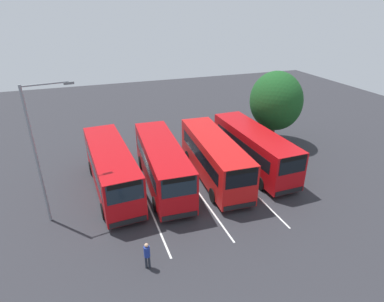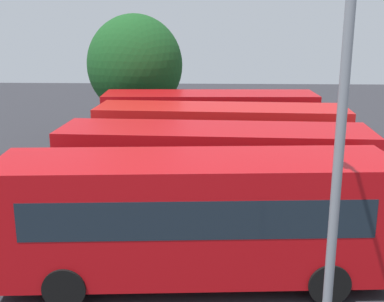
{
  "view_description": "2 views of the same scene",
  "coord_description": "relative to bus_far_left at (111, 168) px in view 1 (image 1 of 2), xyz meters",
  "views": [
    {
      "loc": [
        20.08,
        -6.92,
        12.59
      ],
      "look_at": [
        -1.46,
        0.64,
        1.87
      ],
      "focal_mm": 29.41,
      "sensor_mm": 36.0,
      "label": 1
    },
    {
      "loc": [
        -0.41,
        -17.66,
        6.72
      ],
      "look_at": [
        -1.06,
        0.31,
        1.93
      ],
      "focal_mm": 46.4,
      "sensor_mm": 36.0,
      "label": 2
    }
  ],
  "objects": [
    {
      "name": "ground_plane",
      "position": [
        0.71,
        5.79,
        -1.85
      ],
      "size": [
        71.66,
        71.66,
        0.0
      ],
      "primitive_type": "plane",
      "color": "#2B2B30"
    },
    {
      "name": "bus_far_left",
      "position": [
        0.0,
        0.0,
        0.0
      ],
      "size": [
        10.12,
        3.16,
        3.36
      ],
      "rotation": [
        0.0,
        0.0,
        0.07
      ],
      "color": "#B70C11",
      "rests_on": "ground"
    },
    {
      "name": "bus_center_left",
      "position": [
        0.49,
        3.66,
        0.0
      ],
      "size": [
        10.07,
        2.96,
        3.36
      ],
      "rotation": [
        0.0,
        0.0,
        -0.04
      ],
      "color": "#B70C11",
      "rests_on": "ground"
    },
    {
      "name": "bus_center_right",
      "position": [
        0.79,
        7.71,
        0.0
      ],
      "size": [
        10.08,
        3.0,
        3.36
      ],
      "rotation": [
        0.0,
        0.0,
        -0.05
      ],
      "color": "red",
      "rests_on": "ground"
    },
    {
      "name": "bus_far_right",
      "position": [
        0.32,
        11.43,
        0.0
      ],
      "size": [
        10.05,
        2.89,
        3.36
      ],
      "rotation": [
        0.0,
        0.0,
        0.03
      ],
      "color": "#B70C11",
      "rests_on": "ground"
    },
    {
      "name": "pedestrian",
      "position": [
        8.36,
        0.78,
        -0.9
      ],
      "size": [
        0.4,
        0.4,
        1.62
      ],
      "rotation": [
        0.0,
        0.0,
        2.84
      ],
      "color": "#232833",
      "rests_on": "ground"
    },
    {
      "name": "street_lamp",
      "position": [
        2.3,
        -4.01,
        3.17
      ],
      "size": [
        0.62,
        2.79,
        8.75
      ],
      "rotation": [
        0.0,
        0.0,
        1.73
      ],
      "color": "gray",
      "rests_on": "ground"
    },
    {
      "name": "depot_tree",
      "position": [
        -3.9,
        15.97,
        2.39
      ],
      "size": [
        5.31,
        4.78,
        7.04
      ],
      "color": "#4C3823",
      "rests_on": "ground"
    },
    {
      "name": "lane_stripe_outer_left",
      "position": [
        0.71,
        1.97,
        -1.84
      ],
      "size": [
        14.89,
        0.39,
        0.01
      ],
      "primitive_type": "cube",
      "rotation": [
        0.0,
        0.0,
        0.02
      ],
      "color": "silver",
      "rests_on": "ground"
    },
    {
      "name": "lane_stripe_inner_left",
      "position": [
        0.71,
        5.79,
        -1.84
      ],
      "size": [
        14.89,
        0.39,
        0.01
      ],
      "primitive_type": "cube",
      "rotation": [
        0.0,
        0.0,
        0.02
      ],
      "color": "silver",
      "rests_on": "ground"
    },
    {
      "name": "lane_stripe_inner_right",
      "position": [
        0.71,
        9.61,
        -1.84
      ],
      "size": [
        14.89,
        0.39,
        0.01
      ],
      "primitive_type": "cube",
      "rotation": [
        0.0,
        0.0,
        0.02
      ],
      "color": "silver",
      "rests_on": "ground"
    }
  ]
}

